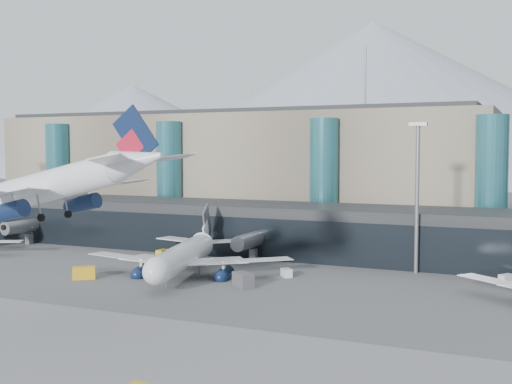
% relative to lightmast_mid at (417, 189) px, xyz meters
% --- Properties ---
extents(ground, '(900.00, 900.00, 0.00)m').
position_rel_lightmast_mid_xyz_m(ground, '(-30.00, -48.00, -14.42)').
color(ground, '#515154').
rests_on(ground, ground).
extents(concourse, '(170.00, 27.00, 10.00)m').
position_rel_lightmast_mid_xyz_m(concourse, '(-30.02, 9.73, -9.45)').
color(concourse, black).
rests_on(concourse, ground).
extents(terminal_main, '(130.00, 30.00, 31.00)m').
position_rel_lightmast_mid_xyz_m(terminal_main, '(-55.00, 42.00, 1.03)').
color(terminal_main, gray).
rests_on(terminal_main, ground).
extents(teal_towers, '(116.40, 19.40, 46.00)m').
position_rel_lightmast_mid_xyz_m(teal_towers, '(-44.99, 26.01, -0.41)').
color(teal_towers, '#296974').
rests_on(teal_towers, ground).
extents(mountain_ridge, '(910.00, 400.00, 110.00)m').
position_rel_lightmast_mid_xyz_m(mountain_ridge, '(-14.03, 332.00, 31.33)').
color(mountain_ridge, gray).
rests_on(mountain_ridge, ground).
extents(lightmast_mid, '(3.00, 1.20, 25.60)m').
position_rel_lightmast_mid_xyz_m(lightmast_mid, '(0.00, 0.00, 0.00)').
color(lightmast_mid, slate).
rests_on(lightmast_mid, ground).
extents(hero_jet, '(31.69, 32.57, 10.49)m').
position_rel_lightmast_mid_xyz_m(hero_jet, '(-32.31, -50.38, 3.44)').
color(hero_jet, white).
rests_on(hero_jet, ground).
extents(jet_parked_mid, '(36.50, 37.81, 12.14)m').
position_rel_lightmast_mid_xyz_m(jet_parked_mid, '(-35.57, -15.52, -9.83)').
color(jet_parked_mid, white).
rests_on(jet_parked_mid, ground).
extents(veh_b, '(1.67, 2.52, 1.39)m').
position_rel_lightmast_mid_xyz_m(veh_b, '(-48.66, -3.29, -13.72)').
color(veh_b, gold).
rests_on(veh_b, ground).
extents(veh_c, '(4.29, 4.02, 2.15)m').
position_rel_lightmast_mid_xyz_m(veh_c, '(-22.19, -22.03, -13.34)').
color(veh_c, '#4C4C51').
rests_on(veh_c, ground).
extents(veh_d, '(2.44, 2.71, 1.38)m').
position_rel_lightmast_mid_xyz_m(veh_d, '(14.52, -2.62, -13.73)').
color(veh_d, silver).
rests_on(veh_d, ground).
extents(veh_g, '(2.54, 2.68, 1.37)m').
position_rel_lightmast_mid_xyz_m(veh_g, '(-18.95, -12.10, -13.74)').
color(veh_g, silver).
rests_on(veh_g, ground).
extents(veh_h, '(4.04, 3.61, 1.99)m').
position_rel_lightmast_mid_xyz_m(veh_h, '(-48.34, -27.19, -13.42)').
color(veh_h, gold).
rests_on(veh_h, ground).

